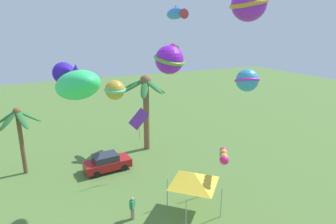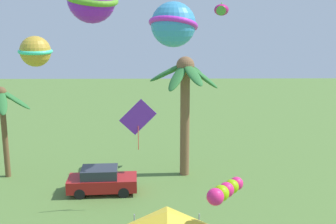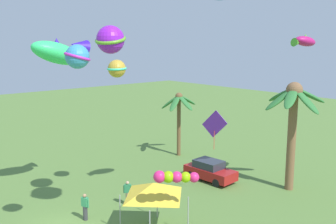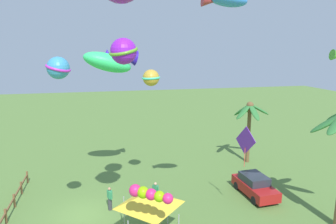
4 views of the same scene
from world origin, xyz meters
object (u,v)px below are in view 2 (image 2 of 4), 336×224
object	(u,v)px
palm_tree_1	(2,109)
kite_fish_1	(221,10)
festival_tent	(167,221)
kite_ball_4	(35,51)
kite_ball_8	(173,24)
parked_car_0	(102,180)
kite_tube_0	(225,191)
palm_tree_0	(185,89)
kite_diamond_7	(138,118)

from	to	relation	value
palm_tree_1	kite_fish_1	size ratio (longest dim) A/B	3.06
festival_tent	kite_ball_4	world-z (taller)	kite_ball_4
festival_tent	kite_ball_8	world-z (taller)	kite_ball_8
kite_fish_1	kite_ball_8	bearing A→B (deg)	-102.61
kite_ball_4	kite_ball_8	distance (m)	7.10
parked_car_0	kite_ball_8	world-z (taller)	kite_ball_8
kite_fish_1	kite_ball_4	distance (m)	11.22
kite_fish_1	kite_ball_8	xyz separation A→B (m)	(-2.94, -13.13, -0.66)
festival_tent	kite_tube_0	size ratio (longest dim) A/B	1.49
palm_tree_0	palm_tree_1	size ratio (longest dim) A/B	1.31
parked_car_0	kite_fish_1	world-z (taller)	kite_fish_1
festival_tent	kite_tube_0	xyz separation A→B (m)	(2.04, -0.34, 1.33)
palm_tree_0	kite_fish_1	size ratio (longest dim) A/B	4.01
palm_tree_1	parked_car_0	distance (m)	7.79
festival_tent	kite_fish_1	bearing A→B (deg)	71.23
parked_car_0	kite_ball_4	world-z (taller)	kite_ball_4
kite_diamond_7	festival_tent	bearing A→B (deg)	-77.38
kite_tube_0	kite_ball_8	world-z (taller)	kite_ball_8
kite_tube_0	kite_fish_1	distance (m)	11.32
kite_diamond_7	kite_ball_8	bearing A→B (deg)	-81.89
kite_diamond_7	kite_ball_8	distance (m)	11.51
kite_diamond_7	kite_ball_8	xyz separation A→B (m)	(1.48, -10.42, 4.66)
kite_fish_1	kite_ball_4	world-z (taller)	kite_fish_1
palm_tree_0	kite_ball_8	size ratio (longest dim) A/B	5.00
palm_tree_0	kite_fish_1	distance (m)	5.48
kite_ball_8	parked_car_0	bearing A→B (deg)	106.64
palm_tree_0	parked_car_0	size ratio (longest dim) A/B	1.89
palm_tree_1	parked_car_0	bearing A→B (deg)	-22.63
parked_car_0	kite_tube_0	distance (m)	10.77
kite_fish_1	kite_tube_0	bearing A→B (deg)	-96.12
festival_tent	palm_tree_1	bearing A→B (deg)	132.42
kite_tube_0	kite_diamond_7	distance (m)	7.47
palm_tree_1	kite_ball_8	distance (m)	18.92
parked_car_0	kite_diamond_7	xyz separation A→B (m)	(2.25, -2.08, 4.16)
festival_tent	kite_ball_4	size ratio (longest dim) A/B	1.85
palm_tree_0	kite_ball_8	world-z (taller)	kite_ball_8
palm_tree_0	kite_tube_0	world-z (taller)	palm_tree_0
palm_tree_1	kite_ball_4	xyz separation A→B (m)	(5.31, -9.99, 4.19)
kite_ball_4	kite_ball_8	size ratio (longest dim) A/B	1.02
palm_tree_1	kite_tube_0	distance (m)	16.50
palm_tree_1	kite_ball_8	xyz separation A→B (m)	(10.09, -15.15, 5.17)
kite_fish_1	kite_diamond_7	world-z (taller)	kite_fish_1
parked_car_0	festival_tent	world-z (taller)	festival_tent
kite_ball_8	palm_tree_0	bearing A→B (deg)	85.84
parked_car_0	kite_ball_4	size ratio (longest dim) A/B	2.59
palm_tree_0	festival_tent	size ratio (longest dim) A/B	2.64
kite_tube_0	palm_tree_1	bearing A→B (deg)	136.86
festival_tent	kite_ball_8	xyz separation A→B (m)	(0.10, -4.21, 7.10)
parked_car_0	kite_ball_4	distance (m)	10.79
kite_ball_4	kite_ball_8	xyz separation A→B (m)	(4.78, -5.15, 0.98)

